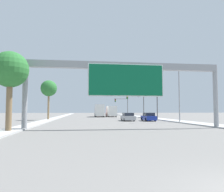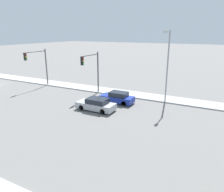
{
  "view_description": "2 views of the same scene",
  "coord_description": "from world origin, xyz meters",
  "px_view_note": "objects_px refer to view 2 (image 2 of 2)",
  "views": [
    {
      "loc": [
        -4.23,
        -4.03,
        1.9
      ],
      "look_at": [
        0.0,
        29.08,
        4.07
      ],
      "focal_mm": 35.0,
      "sensor_mm": 36.0,
      "label": 1
    },
    {
      "loc": [
        -16.65,
        21.62,
        8.74
      ],
      "look_at": [
        0.11,
        30.39,
        3.12
      ],
      "focal_mm": 35.0,
      "sensor_mm": 36.0,
      "label": 2
    }
  ],
  "objects_px": {
    "car_far_left": "(96,104)",
    "traffic_light_mid_block": "(39,62)",
    "street_lamp_right": "(167,61)",
    "car_mid_left": "(117,98)",
    "traffic_light_near_intersection": "(93,67)"
  },
  "relations": [
    {
      "from": "car_mid_left",
      "to": "traffic_light_mid_block",
      "type": "xyz_separation_m",
      "value": [
        1.78,
        14.78,
        3.38
      ]
    },
    {
      "from": "street_lamp_right",
      "to": "traffic_light_mid_block",
      "type": "bearing_deg",
      "value": 93.66
    },
    {
      "from": "car_far_left",
      "to": "traffic_light_mid_block",
      "type": "distance_m",
      "value": 15.14
    },
    {
      "from": "traffic_light_mid_block",
      "to": "street_lamp_right",
      "type": "distance_m",
      "value": 20.07
    },
    {
      "from": "car_far_left",
      "to": "street_lamp_right",
      "type": "distance_m",
      "value": 10.12
    },
    {
      "from": "car_mid_left",
      "to": "street_lamp_right",
      "type": "xyz_separation_m",
      "value": [
        3.06,
        -5.22,
        4.55
      ]
    },
    {
      "from": "car_far_left",
      "to": "street_lamp_right",
      "type": "xyz_separation_m",
      "value": [
        6.56,
        -6.22,
        4.56
      ]
    },
    {
      "from": "traffic_light_near_intersection",
      "to": "car_mid_left",
      "type": "bearing_deg",
      "value": -111.42
    },
    {
      "from": "traffic_light_near_intersection",
      "to": "street_lamp_right",
      "type": "bearing_deg",
      "value": -83.23
    },
    {
      "from": "car_far_left",
      "to": "traffic_light_mid_block",
      "type": "relative_size",
      "value": 0.75
    },
    {
      "from": "car_far_left",
      "to": "traffic_light_mid_block",
      "type": "height_order",
      "value": "traffic_light_mid_block"
    },
    {
      "from": "traffic_light_near_intersection",
      "to": "street_lamp_right",
      "type": "relative_size",
      "value": 0.67
    },
    {
      "from": "traffic_light_near_intersection",
      "to": "traffic_light_mid_block",
      "type": "height_order",
      "value": "traffic_light_mid_block"
    },
    {
      "from": "car_far_left",
      "to": "traffic_light_near_intersection",
      "type": "height_order",
      "value": "traffic_light_near_intersection"
    },
    {
      "from": "traffic_light_mid_block",
      "to": "car_far_left",
      "type": "bearing_deg",
      "value": -110.97
    }
  ]
}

